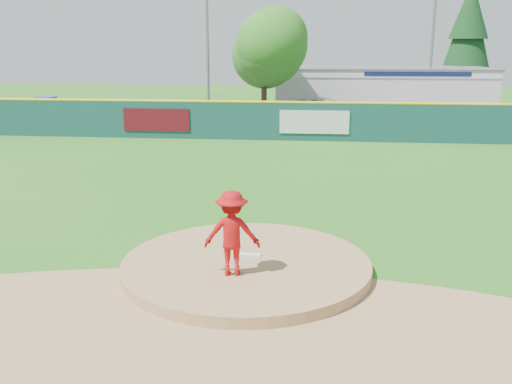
# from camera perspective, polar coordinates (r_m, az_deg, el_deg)

# --- Properties ---
(ground) EXTENTS (120.00, 120.00, 0.00)m
(ground) POSITION_cam_1_polar(r_m,az_deg,el_deg) (12.79, -0.98, -7.89)
(ground) COLOR #286B19
(ground) RESTS_ON ground
(pitchers_mound) EXTENTS (5.50, 5.50, 0.50)m
(pitchers_mound) POSITION_cam_1_polar(r_m,az_deg,el_deg) (12.79, -0.98, -7.89)
(pitchers_mound) COLOR #9E774C
(pitchers_mound) RESTS_ON ground
(pitching_rubber) EXTENTS (0.60, 0.15, 0.04)m
(pitching_rubber) POSITION_cam_1_polar(r_m,az_deg,el_deg) (12.97, -0.82, -6.28)
(pitching_rubber) COLOR white
(pitching_rubber) RESTS_ON pitchers_mound
(infield_dirt_arc) EXTENTS (15.40, 15.40, 0.01)m
(infield_dirt_arc) POSITION_cam_1_polar(r_m,az_deg,el_deg) (10.11, -3.18, -14.29)
(infield_dirt_arc) COLOR #9E774C
(infield_dirt_arc) RESTS_ON ground
(parking_lot) EXTENTS (44.00, 16.00, 0.02)m
(parking_lot) POSITION_cam_1_polar(r_m,az_deg,el_deg) (39.07, 4.02, 7.29)
(parking_lot) COLOR #38383A
(parking_lot) RESTS_ON ground
(pitcher) EXTENTS (1.20, 0.75, 1.78)m
(pitcher) POSITION_cam_1_polar(r_m,az_deg,el_deg) (11.69, -2.42, -4.12)
(pitcher) COLOR #AD0E10
(pitcher) RESTS_ON pitchers_mound
(van) EXTENTS (6.18, 4.44, 1.56)m
(van) POSITION_cam_1_polar(r_m,az_deg,el_deg) (37.59, 6.69, 8.16)
(van) COLOR silver
(van) RESTS_ON parking_lot
(pool_building_grp) EXTENTS (15.20, 8.20, 3.31)m
(pool_building_grp) POSITION_cam_1_polar(r_m,az_deg,el_deg) (44.08, 12.27, 9.98)
(pool_building_grp) COLOR silver
(pool_building_grp) RESTS_ON ground
(fence_banners) EXTENTS (12.00, 0.04, 1.20)m
(fence_banners) POSITION_cam_1_polar(r_m,az_deg,el_deg) (30.23, -2.20, 7.11)
(fence_banners) COLOR #540C14
(fence_banners) RESTS_ON ground
(playground_slide) EXTENTS (1.07, 3.01, 1.66)m
(playground_slide) POSITION_cam_1_polar(r_m,az_deg,el_deg) (39.46, -20.27, 7.73)
(playground_slide) COLOR blue
(playground_slide) RESTS_ON ground
(outfield_fence) EXTENTS (40.00, 0.14, 2.07)m
(outfield_fence) POSITION_cam_1_polar(r_m,az_deg,el_deg) (30.01, 3.35, 7.22)
(outfield_fence) COLOR #133E3D
(outfield_fence) RESTS_ON ground
(deciduous_tree) EXTENTS (5.60, 5.60, 7.36)m
(deciduous_tree) POSITION_cam_1_polar(r_m,az_deg,el_deg) (36.90, 0.82, 13.98)
(deciduous_tree) COLOR #382314
(deciduous_tree) RESTS_ON ground
(conifer_tree) EXTENTS (4.40, 4.40, 9.50)m
(conifer_tree) POSITION_cam_1_polar(r_m,az_deg,el_deg) (49.11, 20.45, 14.38)
(conifer_tree) COLOR #382314
(conifer_tree) RESTS_ON ground
(light_pole_left) EXTENTS (1.75, 0.25, 11.00)m
(light_pole_left) POSITION_cam_1_polar(r_m,az_deg,el_deg) (39.47, -4.91, 16.14)
(light_pole_left) COLOR gray
(light_pole_left) RESTS_ON ground
(light_pole_right) EXTENTS (1.75, 0.25, 10.00)m
(light_pole_right) POSITION_cam_1_polar(r_m,az_deg,el_deg) (41.43, 17.26, 14.78)
(light_pole_right) COLOR gray
(light_pole_right) RESTS_ON ground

